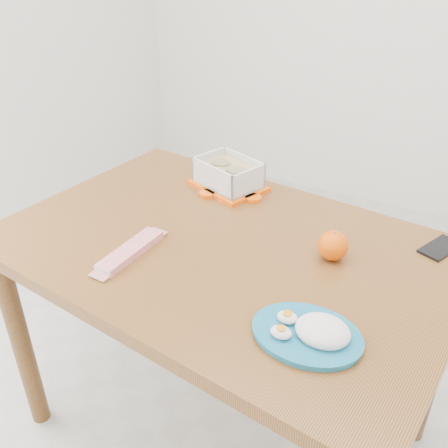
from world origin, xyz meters
The scene contains 7 objects.
ground centered at (0.00, 0.00, 0.00)m, with size 3.50×3.50×0.00m, color #B7B7B2.
dining_table centered at (-0.20, -0.15, 0.65)m, with size 1.30×0.94×0.75m.
food_container centered at (-0.35, 0.15, 0.80)m, with size 0.27×0.24×0.10m.
orange_fruit centered at (0.07, -0.08, 0.79)m, with size 0.08×0.08×0.08m, color orange.
rice_plate centered at (0.13, -0.38, 0.77)m, with size 0.24×0.24×0.06m.
candy_bar centered at (-0.39, -0.31, 0.76)m, with size 0.22×0.05×0.02m, color red.
smartphone centered at (0.31, 0.10, 0.75)m, with size 0.06×0.13×0.01m, color black.
Camera 1 is at (0.34, -1.14, 1.48)m, focal length 40.00 mm.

